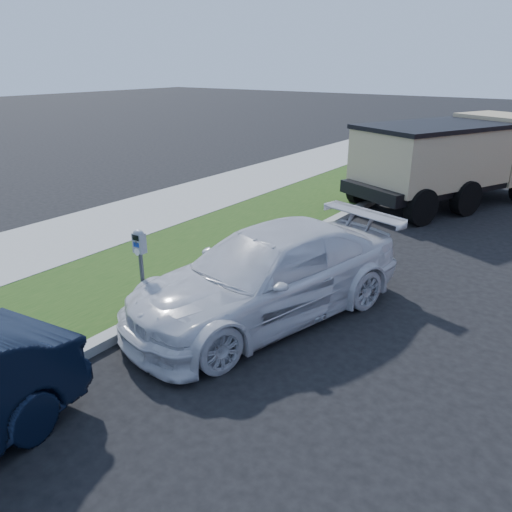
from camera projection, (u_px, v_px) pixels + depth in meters
The scene contains 5 objects.
ground at pixel (296, 364), 7.02m from camera, with size 120.00×120.00×0.00m, color black.
streetside at pixel (135, 243), 11.53m from camera, with size 6.12×50.00×0.15m.
parking_meter at pixel (140, 254), 7.73m from camera, with size 0.20×0.14×1.45m.
white_wagon at pixel (270, 274), 8.17m from camera, with size 2.04×5.01×1.45m, color silver.
dump_truck at pixel (456, 156), 14.61m from camera, with size 4.64×6.70×2.48m.
Camera 1 is at (3.03, -5.19, 3.97)m, focal length 35.00 mm.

